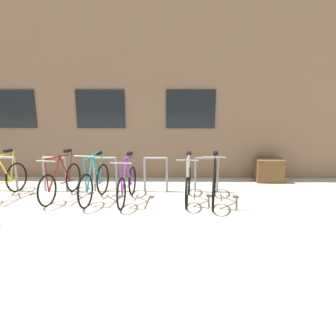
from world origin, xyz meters
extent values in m
plane|color=#B2ADA0|center=(0.00, 0.00, 0.00)|extent=(42.00, 42.00, 0.00)
cube|color=#7A604C|center=(0.00, 7.18, 3.43)|extent=(28.00, 7.97, 6.85)
cube|color=black|center=(-2.40, 3.18, 1.88)|extent=(1.30, 0.04, 1.01)
cube|color=black|center=(0.00, 3.18, 1.88)|extent=(1.30, 0.04, 1.01)
cube|color=black|center=(2.40, 3.18, 1.88)|extent=(1.30, 0.04, 1.01)
cylinder|color=gray|center=(-1.81, 1.90, 0.41)|extent=(0.05, 0.05, 0.81)
cylinder|color=gray|center=(-2.07, 1.90, 0.81)|extent=(0.52, 0.05, 0.05)
cylinder|color=gray|center=(-1.13, 1.90, 0.41)|extent=(0.05, 0.05, 0.81)
cylinder|color=gray|center=(-0.61, 1.90, 0.41)|extent=(0.05, 0.05, 0.81)
cylinder|color=gray|center=(-0.87, 1.90, 0.81)|extent=(0.52, 0.05, 0.05)
cylinder|color=gray|center=(0.07, 1.90, 0.41)|extent=(0.05, 0.05, 0.81)
cylinder|color=gray|center=(0.59, 1.90, 0.41)|extent=(0.05, 0.05, 0.81)
cylinder|color=gray|center=(0.33, 1.90, 0.81)|extent=(0.52, 0.05, 0.05)
cylinder|color=gray|center=(1.27, 1.90, 0.41)|extent=(0.05, 0.05, 0.81)
cylinder|color=gray|center=(1.79, 1.90, 0.41)|extent=(0.05, 0.05, 0.81)
cylinder|color=gray|center=(1.53, 1.90, 0.81)|extent=(0.52, 0.05, 0.05)
cylinder|color=gray|center=(2.47, 1.90, 0.41)|extent=(0.05, 0.05, 0.81)
cylinder|color=gray|center=(2.99, 1.90, 0.41)|extent=(0.05, 0.05, 0.81)
cylinder|color=gray|center=(2.73, 1.90, 0.81)|extent=(0.52, 0.05, 0.05)
torus|color=black|center=(2.31, 1.81, 0.31)|extent=(0.10, 0.66, 0.66)
torus|color=black|center=(2.22, 0.80, 0.31)|extent=(0.10, 0.66, 0.66)
cylinder|color=#B7B7BC|center=(2.24, 1.08, 0.61)|extent=(0.08, 0.49, 0.71)
cylinder|color=#B7B7BC|center=(2.28, 1.47, 0.61)|extent=(0.07, 0.36, 0.70)
cylinder|color=#B7B7BC|center=(2.26, 1.24, 0.95)|extent=(0.11, 0.79, 0.04)
cylinder|color=#B7B7BC|center=(2.29, 1.56, 0.29)|extent=(0.07, 0.51, 0.07)
cylinder|color=#B7B7BC|center=(2.31, 1.72, 0.63)|extent=(0.04, 0.20, 0.64)
cylinder|color=#B7B7BC|center=(2.22, 0.83, 0.63)|extent=(0.04, 0.08, 0.64)
cube|color=black|center=(2.30, 1.63, 0.98)|extent=(0.12, 0.21, 0.06)
cylinder|color=gray|center=(2.22, 0.85, 0.98)|extent=(0.44, 0.07, 0.03)
torus|color=black|center=(-0.45, 1.95, 0.32)|extent=(0.18, 0.68, 0.69)
torus|color=black|center=(-0.67, 0.88, 0.32)|extent=(0.18, 0.68, 0.69)
cylinder|color=maroon|center=(-0.61, 1.17, 0.59)|extent=(0.14, 0.52, 0.65)
cylinder|color=maroon|center=(-0.53, 1.59, 0.62)|extent=(0.11, 0.40, 0.72)
cylinder|color=maroon|center=(-0.58, 1.35, 0.94)|extent=(0.21, 0.86, 0.11)
cylinder|color=maroon|center=(-0.51, 1.68, 0.30)|extent=(0.13, 0.54, 0.07)
cylinder|color=maroon|center=(-0.47, 1.86, 0.65)|extent=(0.06, 0.20, 0.66)
cylinder|color=maroon|center=(-0.67, 0.90, 0.61)|extent=(0.04, 0.08, 0.58)
cube|color=black|center=(-0.49, 1.77, 1.00)|extent=(0.14, 0.22, 0.06)
cylinder|color=gray|center=(-0.66, 0.93, 0.94)|extent=(0.44, 0.11, 0.03)
torus|color=black|center=(0.99, 1.70, 0.32)|extent=(0.10, 0.67, 0.67)
torus|color=black|center=(0.90, 0.70, 0.32)|extent=(0.10, 0.67, 0.67)
cylinder|color=#722D99|center=(0.92, 0.98, 0.59)|extent=(0.08, 0.48, 0.66)
cylinder|color=#722D99|center=(0.96, 1.36, 0.62)|extent=(0.07, 0.36, 0.71)
cylinder|color=#722D99|center=(0.94, 1.14, 0.93)|extent=(0.11, 0.77, 0.09)
cylinder|color=#722D99|center=(0.97, 1.45, 0.29)|extent=(0.07, 0.50, 0.07)
cylinder|color=#722D99|center=(0.98, 1.61, 0.64)|extent=(0.04, 0.20, 0.65)
cylinder|color=#722D99|center=(0.90, 0.73, 0.61)|extent=(0.04, 0.08, 0.59)
cube|color=black|center=(0.98, 1.52, 0.99)|extent=(0.12, 0.21, 0.06)
cylinder|color=gray|center=(0.90, 0.75, 0.94)|extent=(0.44, 0.07, 0.03)
torus|color=black|center=(2.91, 1.75, 0.35)|extent=(0.15, 0.74, 0.74)
torus|color=black|center=(2.74, 0.69, 0.35)|extent=(0.15, 0.74, 0.74)
cylinder|color=black|center=(2.79, 0.98, 0.67)|extent=(0.11, 0.51, 0.76)
cylinder|color=black|center=(2.85, 1.39, 0.63)|extent=(0.10, 0.39, 0.69)
cylinder|color=black|center=(2.82, 1.15, 1.00)|extent=(0.17, 0.84, 0.10)
cylinder|color=black|center=(2.87, 1.48, 0.32)|extent=(0.11, 0.53, 0.08)
cylinder|color=black|center=(2.90, 1.66, 0.66)|extent=(0.06, 0.20, 0.63)
cylinder|color=black|center=(2.75, 0.71, 0.69)|extent=(0.04, 0.08, 0.69)
cube|color=black|center=(2.88, 1.57, 1.00)|extent=(0.13, 0.21, 0.06)
cylinder|color=gray|center=(2.75, 0.74, 1.07)|extent=(0.44, 0.09, 0.03)
torus|color=black|center=(-1.79, 1.88, 0.33)|extent=(0.21, 0.70, 0.71)
cylinder|color=yellow|center=(-1.88, 1.53, 0.63)|extent=(0.13, 0.39, 0.72)
cylinder|color=yellow|center=(-1.86, 1.61, 0.31)|extent=(0.16, 0.54, 0.07)
cylinder|color=yellow|center=(-1.81, 1.79, 0.66)|extent=(0.07, 0.20, 0.66)
cube|color=black|center=(-1.84, 1.70, 1.01)|extent=(0.15, 0.22, 0.06)
torus|color=black|center=(0.30, 1.72, 0.34)|extent=(0.16, 0.72, 0.72)
torus|color=black|center=(0.15, 0.78, 0.34)|extent=(0.16, 0.72, 0.72)
cylinder|color=teal|center=(0.19, 1.04, 0.66)|extent=(0.11, 0.46, 0.76)
cylinder|color=teal|center=(0.25, 1.40, 0.63)|extent=(0.09, 0.33, 0.69)
cylinder|color=teal|center=(0.22, 1.19, 1.00)|extent=(0.15, 0.72, 0.10)
cylinder|color=teal|center=(0.27, 1.49, 0.32)|extent=(0.10, 0.48, 0.08)
cylinder|color=teal|center=(0.29, 1.63, 0.65)|extent=(0.06, 0.20, 0.63)
cylinder|color=teal|center=(0.16, 0.81, 0.69)|extent=(0.04, 0.08, 0.69)
cube|color=black|center=(0.28, 1.54, 0.99)|extent=(0.13, 0.21, 0.06)
cylinder|color=gray|center=(0.16, 0.83, 1.06)|extent=(0.44, 0.10, 0.03)
cube|color=brown|center=(4.49, 2.85, 0.30)|extent=(0.70, 0.44, 0.60)
camera|label=1|loc=(1.93, -5.40, 2.27)|focal=34.06mm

